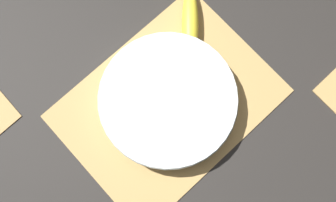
# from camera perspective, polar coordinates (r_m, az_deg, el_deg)

# --- Properties ---
(ground_plane) EXTENTS (6.00, 6.00, 0.00)m
(ground_plane) POSITION_cam_1_polar(r_m,az_deg,el_deg) (0.89, -0.00, -0.36)
(ground_plane) COLOR black
(bamboo_mat_center) EXTENTS (0.46, 0.34, 0.01)m
(bamboo_mat_center) POSITION_cam_1_polar(r_m,az_deg,el_deg) (0.88, -0.00, -0.32)
(bamboo_mat_center) COLOR #A8844C
(bamboo_mat_center) RESTS_ON ground_plane
(fruit_salad_bowl) EXTENTS (0.30, 0.30, 0.06)m
(fruit_salad_bowl) POSITION_cam_1_polar(r_m,az_deg,el_deg) (0.85, 0.05, 0.13)
(fruit_salad_bowl) COLOR silver
(fruit_salad_bowl) RESTS_ON bamboo_mat_center
(whole_banana) EXTENTS (0.15, 0.16, 0.04)m
(whole_banana) POSITION_cam_1_polar(r_m,az_deg,el_deg) (0.92, 3.23, 11.04)
(whole_banana) COLOR yellow
(whole_banana) RESTS_ON bamboo_mat_center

